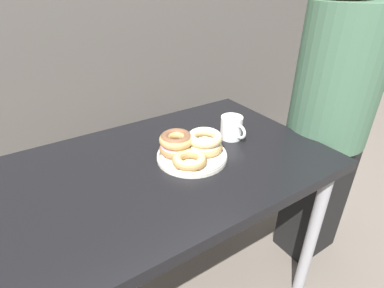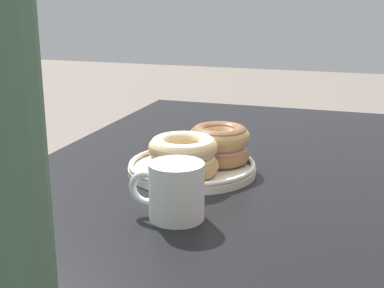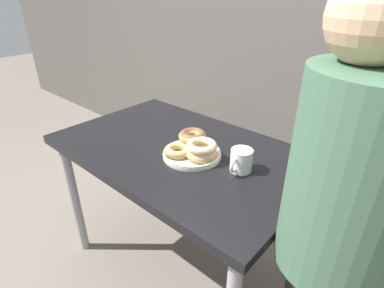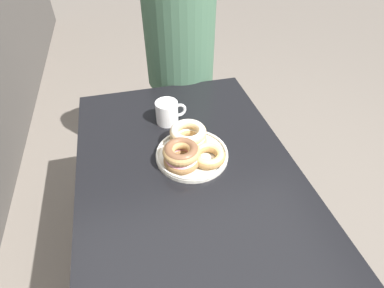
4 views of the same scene
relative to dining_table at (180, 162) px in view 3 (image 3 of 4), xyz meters
name	(u,v)px [view 3 (image 3 of 4)]	position (x,y,z in m)	size (l,w,h in m)	color
ground_plane	(167,276)	(0.00, -0.13, -0.68)	(14.00, 14.00, 0.00)	#70665B
wall_back	(292,11)	(0.00, 1.00, 0.62)	(8.00, 0.05, 2.60)	#56514C
dining_table	(180,162)	(0.00, 0.00, 0.00)	(1.19, 0.74, 0.77)	black
donut_plate	(193,147)	(0.10, -0.02, 0.13)	(0.28, 0.26, 0.09)	silver
coffee_mug	(241,160)	(0.32, 0.02, 0.13)	(0.09, 0.12, 0.09)	white
person_figure	(344,237)	(0.76, -0.13, 0.12)	(0.36, 0.34, 1.48)	black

